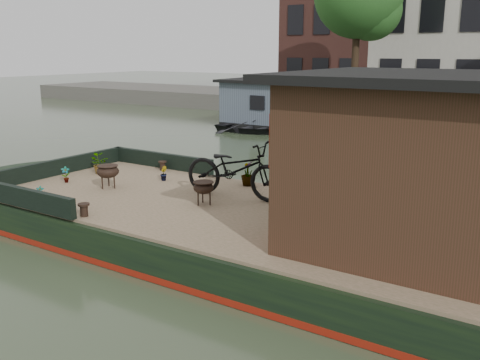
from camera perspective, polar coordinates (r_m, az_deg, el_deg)
The scene contains 17 objects.
ground at distance 9.02m, azimuth 5.34°, elevation -8.25°, with size 120.00×120.00×0.00m, color #2F3E27.
houseboat_hull at distance 9.58m, azimuth -1.70°, elevation -5.13°, with size 14.01×4.02×0.60m.
houseboat_deck at distance 8.81m, azimuth 5.43°, elevation -4.48°, with size 11.80×3.80×0.05m, color #98785D.
bow_bulwark at distance 11.90m, azimuth -16.61°, elevation 0.80°, with size 3.00×4.00×0.35m.
cabin at distance 7.75m, azimuth 20.05°, elevation 1.81°, with size 4.00×3.50×2.42m.
bicycle at distance 10.01m, azimuth -0.51°, elevation 1.17°, with size 0.72×2.07×1.09m, color black.
potted_plant_a at distance 11.79m, azimuth -18.10°, elevation 0.55°, with size 0.18×0.12×0.34m, color brown.
potted_plant_b at distance 11.52m, azimuth -8.17°, elevation 0.71°, with size 0.17×0.14×0.31m, color maroon.
potted_plant_c at distance 12.44m, azimuth -14.86°, elevation 1.68°, with size 0.40×0.35×0.45m, color #AA6131.
potted_plant_d at distance 10.95m, azimuth 0.84°, elevation 0.71°, with size 0.28×0.28×0.51m, color brown.
potted_plant_e at distance 10.51m, azimuth -20.53°, elevation -1.37°, with size 0.15×0.10×0.28m, color brown.
brazier_front at distance 11.08m, azimuth -13.88°, elevation 0.35°, with size 0.43×0.43×0.47m, color black, non-canonical shape.
brazier_rear at distance 9.63m, azimuth -3.91°, elevation -1.39°, with size 0.39×0.39×0.42m, color black, non-canonical shape.
bollard_port at distance 12.50m, azimuth -8.26°, elevation 1.52°, with size 0.19×0.19×0.22m, color black.
bollard_stbd at distance 9.33m, azimuth -16.31°, elevation -3.08°, with size 0.19×0.19×0.22m, color black.
dinghy at distance 22.57m, azimuth 1.12°, elevation 5.93°, with size 2.21×3.10×0.64m, color black.
far_houseboat at distance 21.90m, azimuth 23.07°, elevation 6.32°, with size 20.40×4.40×2.11m.
Camera 1 is at (3.89, -7.42, 3.36)m, focal length 40.00 mm.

